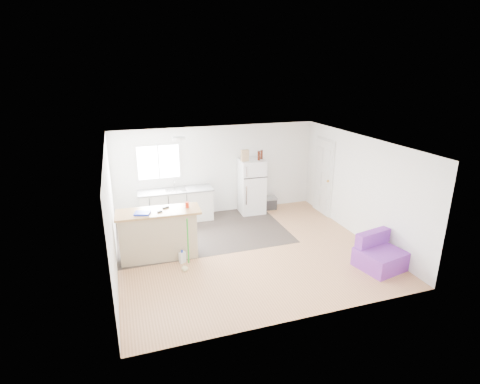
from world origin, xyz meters
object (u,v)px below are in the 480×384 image
object	(u,v)px
cooler	(268,203)
bottle_right	(261,155)
red_cup	(187,205)
refrigerator	(252,186)
purple_seat	(379,256)
bottle_left	(259,156)
kitchen_cabinets	(176,205)
cleaner_jug	(182,257)
peninsula	(158,234)
blue_tray	(142,213)
mop	(186,260)
cardboard_box	(245,156)

from	to	relation	value
cooler	bottle_right	bearing A→B (deg)	-157.95
red_cup	refrigerator	bearing A→B (deg)	41.10
cooler	purple_seat	world-z (taller)	purple_seat
bottle_left	bottle_right	distance (m)	0.15
kitchen_cabinets	cleaner_jug	xyz separation A→B (m)	(-0.26, -2.27, -0.31)
cleaner_jug	bottle_left	distance (m)	3.62
kitchen_cabinets	cooler	world-z (taller)	kitchen_cabinets
peninsula	red_cup	size ratio (longest dim) A/B	14.55
purple_seat	bottle_right	world-z (taller)	bottle_right
blue_tray	bottle_right	xyz separation A→B (m)	(3.32, 1.93, 0.55)
mop	bottle_left	distance (m)	3.77
kitchen_cabinets	cooler	bearing A→B (deg)	2.41
blue_tray	bottle_left	world-z (taller)	bottle_left
peninsula	bottle_right	xyz separation A→B (m)	(3.02, 1.84, 1.09)
refrigerator	bottle_left	distance (m)	0.89
purple_seat	red_cup	distance (m)	4.06
peninsula	cooler	xyz separation A→B (m)	(3.28, 1.93, -0.35)
red_cup	cardboard_box	distance (m)	2.64
cooler	bottle_left	distance (m)	1.50
cooler	cardboard_box	size ratio (longest dim) A/B	1.61
blue_tray	bottle_left	xyz separation A→B (m)	(3.20, 1.84, 0.55)
cooler	purple_seat	xyz separation A→B (m)	(0.88, -3.73, 0.07)
red_cup	bottle_right	world-z (taller)	bottle_right
purple_seat	cardboard_box	xyz separation A→B (m)	(-1.64, 3.57, 1.40)
cleaner_jug	peninsula	bearing A→B (deg)	113.84
cooler	bottle_left	size ratio (longest dim) A/B	1.94
blue_tray	bottle_right	distance (m)	3.88
mop	red_cup	world-z (taller)	red_cup
cleaner_jug	red_cup	world-z (taller)	red_cup
peninsula	bottle_right	distance (m)	3.70
blue_tray	cardboard_box	size ratio (longest dim) A/B	1.00
peninsula	mop	size ratio (longest dim) A/B	1.53
purple_seat	blue_tray	distance (m)	4.85
bottle_left	cardboard_box	bearing A→B (deg)	178.19
purple_seat	mop	distance (m)	3.88
cooler	kitchen_cabinets	bearing A→B (deg)	-174.28
purple_seat	red_cup	world-z (taller)	red_cup
purple_seat	blue_tray	xyz separation A→B (m)	(-4.45, 1.72, 0.82)
cleaner_jug	mop	size ratio (longest dim) A/B	0.25
bottle_left	cleaner_jug	bearing A→B (deg)	-139.27
purple_seat	blue_tray	world-z (taller)	blue_tray
red_cup	bottle_right	xyz separation A→B (m)	(2.39, 1.84, 0.51)
cooler	purple_seat	distance (m)	3.84
mop	bottle_left	bearing A→B (deg)	53.15
red_cup	bottle_right	bearing A→B (deg)	37.64
cardboard_box	bottle_right	distance (m)	0.51
bottle_right	refrigerator	bearing A→B (deg)	178.97
purple_seat	bottle_right	distance (m)	4.07
cardboard_box	bottle_left	bearing A→B (deg)	-1.81
mop	blue_tray	distance (m)	1.28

